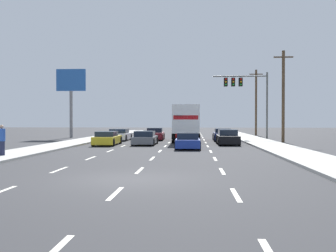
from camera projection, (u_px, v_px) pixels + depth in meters
The scene contains 17 objects.
ground_plane at pixel (171, 141), 38.52m from camera, with size 140.00×140.00×0.00m, color #333335.
sidewalk_right at pixel (266, 144), 32.99m from camera, with size 2.99×80.00×0.14m, color #B2AFA8.
sidewalk_left at pixel (72, 143), 34.07m from camera, with size 2.99×80.00×0.14m, color #B2AFA8.
lane_markings at pixel (169, 142), 35.90m from camera, with size 6.94×62.00×0.01m.
car_white at pixel (120, 135), 39.53m from camera, with size 2.00×4.41×1.19m.
car_yellow at pixel (107, 138), 32.25m from camera, with size 1.90×4.68×1.16m.
car_maroon at pixel (155, 134), 40.36m from camera, with size 1.94×4.22×1.27m.
car_gray at pixel (145, 138), 32.54m from camera, with size 1.89×4.13×1.17m.
box_truck at pixel (186, 121), 36.65m from camera, with size 2.61×8.37×3.44m.
car_blue at pixel (188, 141), 28.09m from camera, with size 1.85×4.19×1.17m.
car_navy at pixel (222, 135), 38.95m from camera, with size 1.87×4.56×1.24m.
car_black at pixel (228, 138), 32.85m from camera, with size 1.81×4.38×1.28m.
traffic_signal_mast at pixel (243, 88), 43.05m from camera, with size 6.11×0.69×7.43m.
utility_pole_mid at pixel (283, 95), 36.01m from camera, with size 1.80×0.28×8.58m.
utility_pole_far at pixel (256, 102), 52.45m from camera, with size 1.80×0.28×8.95m.
roadside_billboard at pixel (71, 90), 45.64m from camera, with size 3.51×0.36×8.14m.
pedestrian_near_corner at pixel (2, 140), 21.29m from camera, with size 0.38×0.38×1.69m.
Camera 1 is at (2.19, -13.43, 2.09)m, focal length 41.20 mm.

